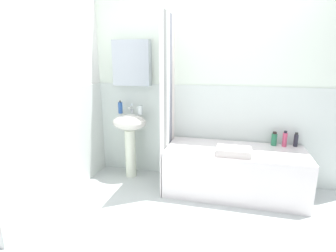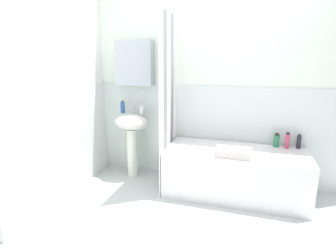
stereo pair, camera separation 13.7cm
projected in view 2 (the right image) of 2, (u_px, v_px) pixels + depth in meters
ground_plane at (196, 239)px, 2.37m from camera, size 4.80×5.60×0.04m
wall_back_tiled at (213, 91)px, 3.28m from camera, size 3.60×0.18×2.40m
wall_left_tiled at (58, 98)px, 2.85m from camera, size 0.07×1.81×2.40m
sink at (132, 131)px, 3.47m from camera, size 0.44×0.34×0.83m
faucet at (134, 108)px, 3.47m from camera, size 0.03×0.12×0.12m
soap_dispenser at (123, 107)px, 3.48m from camera, size 0.06×0.06×0.17m
toothbrush_cup at (142, 110)px, 3.42m from camera, size 0.07×0.07×0.11m
bathtub at (235, 172)px, 3.05m from camera, size 1.54×0.66×0.53m
shower_curtain at (168, 105)px, 3.09m from camera, size 0.01×0.66×2.00m
body_wash_bottle at (299, 142)px, 3.04m from camera, size 0.05×0.05×0.17m
shampoo_bottle at (287, 141)px, 3.04m from camera, size 0.05×0.05×0.19m
lotion_bottle at (276, 141)px, 3.09m from camera, size 0.06×0.06×0.16m
towel_folded at (233, 153)px, 2.81m from camera, size 0.36×0.22×0.08m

